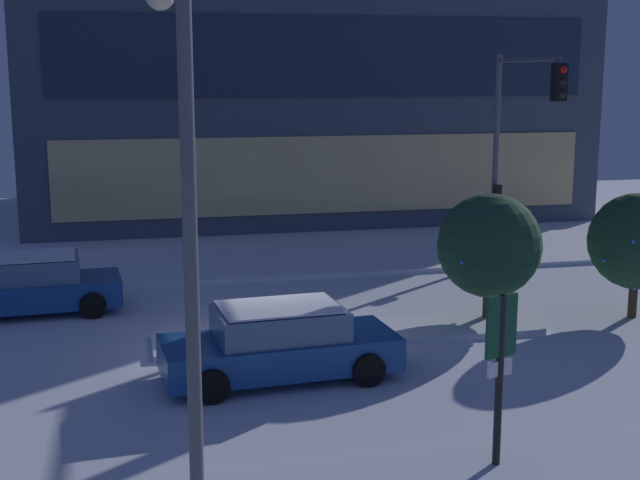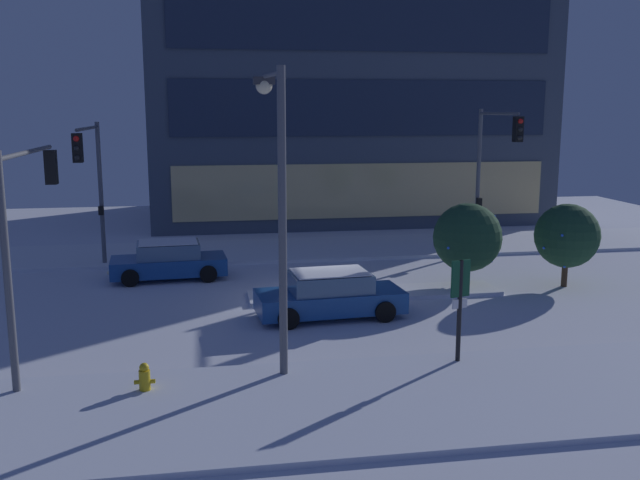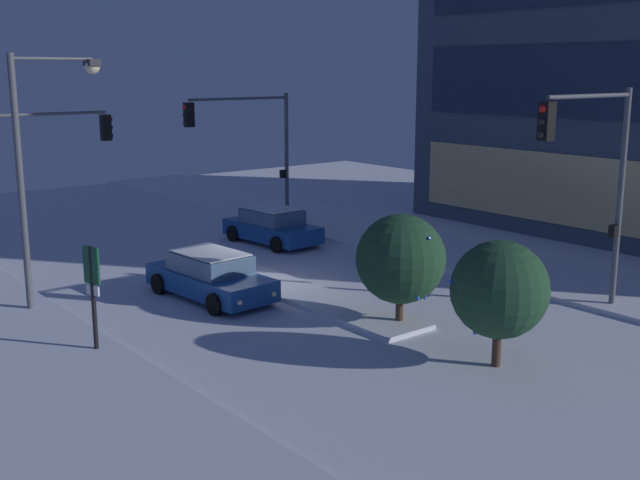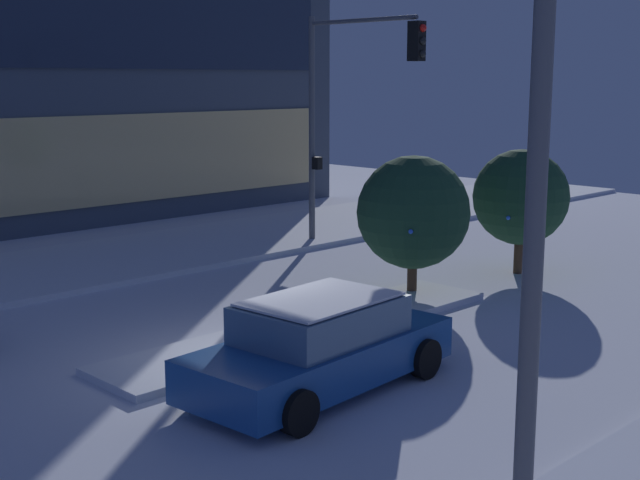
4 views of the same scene
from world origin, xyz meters
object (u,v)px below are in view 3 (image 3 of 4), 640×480
at_px(traffic_light_corner_near_left, 29,154).
at_px(parking_info_sign, 93,286).
at_px(car_far, 272,226).
at_px(street_lamp_arched, 43,145).
at_px(traffic_light_corner_far_left, 248,136).
at_px(traffic_light_corner_far_right, 593,165).
at_px(car_near, 210,276).
at_px(decorated_tree_median, 500,290).
at_px(decorated_tree_left_of_median, 401,259).

relative_size(traffic_light_corner_near_left, parking_info_sign, 2.08).
xyz_separation_m(car_far, street_lamp_arched, (3.17, -10.33, 4.20)).
bearing_deg(traffic_light_corner_far_left, parking_info_sign, 42.01).
height_order(traffic_light_corner_far_right, parking_info_sign, traffic_light_corner_far_right).
bearing_deg(car_near, decorated_tree_median, 10.09).
distance_m(street_lamp_arched, decorated_tree_median, 13.58).
distance_m(traffic_light_corner_near_left, decorated_tree_left_of_median, 15.06).
height_order(traffic_light_corner_far_left, parking_info_sign, traffic_light_corner_far_left).
height_order(traffic_light_corner_far_left, decorated_tree_median, traffic_light_corner_far_left).
distance_m(parking_info_sign, decorated_tree_median, 10.00).
xyz_separation_m(traffic_light_corner_far_right, parking_info_sign, (-6.02, -12.25, -2.67)).
relative_size(traffic_light_corner_far_left, street_lamp_arched, 0.80).
distance_m(car_near, decorated_tree_median, 9.74).
height_order(street_lamp_arched, decorated_tree_left_of_median, street_lamp_arched).
bearing_deg(car_far, street_lamp_arched, 103.18).
relative_size(street_lamp_arched, decorated_tree_left_of_median, 2.37).
distance_m(street_lamp_arched, parking_info_sign, 5.58).
relative_size(traffic_light_corner_near_left, traffic_light_corner_far_left, 0.97).
relative_size(traffic_light_corner_far_right, parking_info_sign, 2.35).
relative_size(car_far, decorated_tree_median, 1.47).
bearing_deg(car_far, traffic_light_corner_far_right, -178.50).
distance_m(traffic_light_corner_near_left, decorated_tree_median, 18.45).
height_order(parking_info_sign, decorated_tree_median, decorated_tree_median).
bearing_deg(traffic_light_corner_far_left, street_lamp_arched, 28.29).
distance_m(car_near, parking_info_sign, 5.54).
height_order(traffic_light_corner_near_left, decorated_tree_left_of_median, traffic_light_corner_near_left).
bearing_deg(decorated_tree_median, parking_info_sign, -133.58).
bearing_deg(traffic_light_corner_far_right, street_lamp_arched, -42.36).
height_order(traffic_light_corner_far_right, street_lamp_arched, street_lamp_arched).
xyz_separation_m(traffic_light_corner_far_right, traffic_light_corner_far_left, (-16.56, -0.54, -0.26)).
xyz_separation_m(parking_info_sign, decorated_tree_left_of_median, (3.16, 7.61, 0.12)).
bearing_deg(decorated_tree_median, street_lamp_arched, -150.04).
distance_m(car_near, street_lamp_arched, 6.31).
xyz_separation_m(car_far, traffic_light_corner_far_left, (-2.79, 0.76, 3.48)).
bearing_deg(traffic_light_corner_near_left, traffic_light_corner_far_left, -1.19).
height_order(car_near, parking_info_sign, parking_info_sign).
bearing_deg(parking_info_sign, decorated_tree_median, -60.08).
bearing_deg(parking_info_sign, traffic_light_corner_near_left, 61.66).
distance_m(car_far, street_lamp_arched, 11.59).
height_order(traffic_light_corner_near_left, decorated_tree_median, traffic_light_corner_near_left).
xyz_separation_m(traffic_light_corner_near_left, decorated_tree_median, (17.64, 4.99, -2.12)).
relative_size(car_far, street_lamp_arched, 0.61).
xyz_separation_m(traffic_light_corner_far_right, traffic_light_corner_near_left, (-16.76, -10.00, -0.41)).
bearing_deg(decorated_tree_left_of_median, traffic_light_corner_far_right, 58.40).
bearing_deg(decorated_tree_median, traffic_light_corner_far_left, 165.63).
bearing_deg(traffic_light_corner_far_right, car_near, -48.87).
xyz_separation_m(car_near, decorated_tree_left_of_median, (5.63, 2.77, 1.20)).
bearing_deg(parking_info_sign, street_lamp_arched, 65.68).
distance_m(parking_info_sign, decorated_tree_left_of_median, 8.25).
bearing_deg(decorated_tree_left_of_median, parking_info_sign, -112.56).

